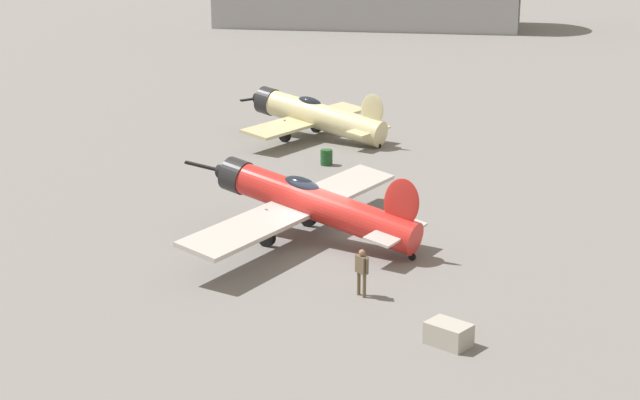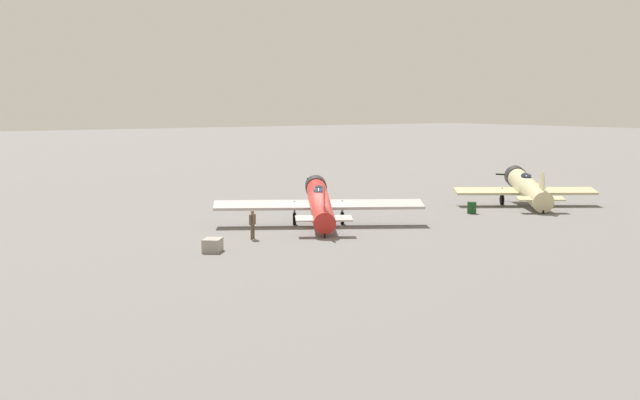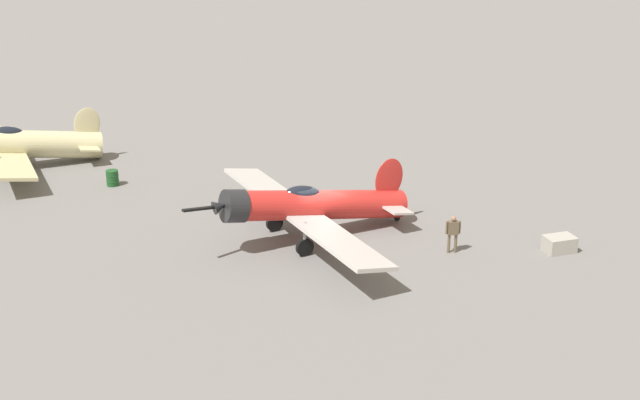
% 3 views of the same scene
% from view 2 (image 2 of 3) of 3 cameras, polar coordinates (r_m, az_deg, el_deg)
% --- Properties ---
extents(ground_plane, '(400.00, 400.00, 0.00)m').
position_cam_2_polar(ground_plane, '(56.71, 0.00, -1.81)').
color(ground_plane, slate).
extents(airplane_foreground, '(12.60, 10.21, 3.32)m').
position_cam_2_polar(airplane_foreground, '(57.01, -0.03, -0.14)').
color(airplane_foreground, red).
rests_on(airplane_foreground, ground_plane).
extents(airplane_mid_apron, '(10.16, 9.25, 3.24)m').
position_cam_2_polar(airplane_mid_apron, '(70.01, 13.13, 0.78)').
color(airplane_mid_apron, beige).
rests_on(airplane_mid_apron, ground_plane).
extents(ground_crew_mechanic, '(0.55, 0.47, 1.71)m').
position_cam_2_polar(ground_crew_mechanic, '(52.17, -4.35, -1.39)').
color(ground_crew_mechanic, brown).
rests_on(ground_crew_mechanic, ground_plane).
extents(equipment_crate, '(1.54, 1.58, 0.71)m').
position_cam_2_polar(equipment_crate, '(48.14, -6.90, -2.89)').
color(equipment_crate, '#9E998E').
rests_on(equipment_crate, ground_plane).
extents(fuel_drum, '(0.69, 0.69, 0.85)m').
position_cam_2_polar(fuel_drum, '(64.87, 9.70, -0.49)').
color(fuel_drum, '#19471E').
rests_on(fuel_drum, ground_plane).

